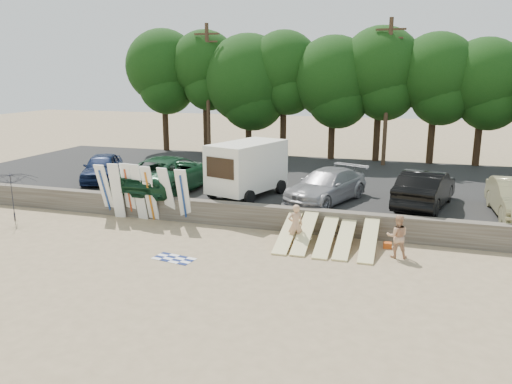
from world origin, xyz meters
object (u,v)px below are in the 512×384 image
(box_trailer, at_px, (247,166))
(car_2, at_px, (326,186))
(car_0, at_px, (102,167))
(beachgoer_b, at_px, (397,236))
(car_3, at_px, (425,189))
(beach_umbrella, at_px, (11,197))
(beachgoer_a, at_px, (295,225))
(car_1, at_px, (171,173))
(cooler, at_px, (303,237))

(box_trailer, relative_size, car_2, 0.88)
(car_0, relative_size, car_2, 0.86)
(car_0, distance_m, beachgoer_b, 16.59)
(car_3, distance_m, beach_umbrella, 18.23)
(box_trailer, distance_m, car_0, 8.68)
(car_2, bearing_deg, beachgoer_b, -32.45)
(box_trailer, xyz_separation_m, beachgoer_b, (7.08, -4.44, -1.36))
(car_0, xyz_separation_m, beachgoer_a, (11.92, -5.11, -0.65))
(car_2, relative_size, beachgoer_b, 3.23)
(beachgoer_a, bearing_deg, beach_umbrella, -20.81)
(beachgoer_a, bearing_deg, car_2, -119.63)
(box_trailer, height_order, car_2, box_trailer)
(car_0, xyz_separation_m, car_2, (12.37, -0.87, -0.01))
(car_3, bearing_deg, car_0, 11.01)
(car_1, distance_m, beachgoer_a, 8.43)
(beachgoer_a, bearing_deg, car_0, -46.84)
(car_2, distance_m, cooler, 3.95)
(car_1, bearing_deg, beachgoer_a, 153.28)
(beach_umbrella, bearing_deg, beachgoer_a, 2.81)
(car_1, xyz_separation_m, car_2, (7.76, 0.12, -0.15))
(car_2, height_order, beach_umbrella, beach_umbrella)
(box_trailer, height_order, car_3, box_trailer)
(car_1, distance_m, beachgoer_b, 11.94)
(car_0, relative_size, beachgoer_a, 2.75)
(car_2, xyz_separation_m, beachgoer_b, (3.32, -4.50, -0.65))
(car_2, height_order, car_3, car_3)
(car_3, xyz_separation_m, beach_umbrella, (-17.47, -5.18, -0.42))
(car_0, bearing_deg, beach_umbrella, -120.93)
(car_2, height_order, beachgoer_a, car_2)
(beach_umbrella, bearing_deg, car_2, 20.23)
(box_trailer, distance_m, beachgoer_b, 8.47)
(car_0, height_order, car_1, car_1)
(car_0, xyz_separation_m, cooler, (12.13, -4.61, -1.28))
(box_trailer, bearing_deg, beach_umbrella, -135.21)
(box_trailer, bearing_deg, beachgoer_a, -33.75)
(car_1, bearing_deg, cooler, 156.99)
(box_trailer, xyz_separation_m, beachgoer_a, (3.32, -4.18, -1.35))
(car_0, bearing_deg, cooler, -43.46)
(car_1, xyz_separation_m, beachgoer_a, (7.32, -4.12, -0.79))
(box_trailer, distance_m, car_1, 4.04)
(car_0, distance_m, beach_umbrella, 5.81)
(box_trailer, xyz_separation_m, beach_umbrella, (-9.44, -4.81, -1.04))
(beachgoer_a, height_order, cooler, beachgoer_a)
(car_3, xyz_separation_m, cooler, (-4.51, -4.05, -1.36))
(car_0, distance_m, cooler, 13.04)
(car_1, relative_size, cooler, 16.71)
(car_3, height_order, beachgoer_b, car_3)
(car_0, height_order, car_2, car_0)
(car_2, height_order, beachgoer_b, car_2)
(car_0, bearing_deg, beachgoer_a, -45.86)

